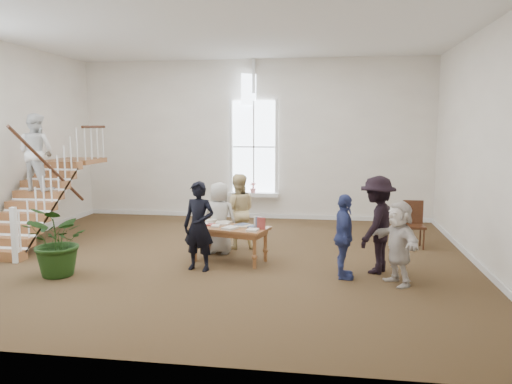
% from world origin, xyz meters
% --- Properties ---
extents(ground, '(10.00, 10.00, 0.00)m').
position_xyz_m(ground, '(0.00, 0.00, 0.00)').
color(ground, '#432F1A').
rests_on(ground, ground).
extents(room_shell, '(10.49, 10.00, 10.00)m').
position_xyz_m(room_shell, '(-0.00, 4.39, 0.40)').
color(room_shell, silver).
rests_on(room_shell, ground).
extents(staircase, '(1.10, 4.10, 2.92)m').
position_xyz_m(staircase, '(-4.34, 0.75, 1.62)').
color(staircase, brown).
rests_on(staircase, ground).
extents(library_table, '(1.62, 1.09, 0.76)m').
position_xyz_m(library_table, '(0.24, -0.21, 0.61)').
color(library_table, brown).
rests_on(library_table, ground).
extents(police_officer, '(0.67, 0.51, 1.65)m').
position_xyz_m(police_officer, '(-0.20, -0.87, 0.83)').
color(police_officer, black).
rests_on(police_officer, ground).
extents(elderly_woman, '(0.78, 0.56, 1.50)m').
position_xyz_m(elderly_woman, '(-0.10, 0.38, 0.75)').
color(elderly_woman, beige).
rests_on(elderly_woman, ground).
extents(person_yellow, '(0.90, 0.77, 1.63)m').
position_xyz_m(person_yellow, '(0.20, 0.88, 0.81)').
color(person_yellow, beige).
rests_on(person_yellow, ground).
extents(woman_cluster_a, '(0.39, 0.88, 1.49)m').
position_xyz_m(woman_cluster_a, '(2.43, -0.99, 0.74)').
color(woman_cluster_a, navy).
rests_on(woman_cluster_a, ground).
extents(woman_cluster_b, '(1.08, 1.31, 1.77)m').
position_xyz_m(woman_cluster_b, '(3.03, -0.54, 0.88)').
color(woman_cluster_b, black).
rests_on(woman_cluster_b, ground).
extents(woman_cluster_c, '(0.95, 1.37, 1.42)m').
position_xyz_m(woman_cluster_c, '(3.33, -1.19, 0.71)').
color(woman_cluster_c, silver).
rests_on(woman_cluster_c, ground).
extents(floor_plant, '(1.46, 1.38, 1.28)m').
position_xyz_m(floor_plant, '(-2.54, -1.61, 0.64)').
color(floor_plant, '#1B3912').
rests_on(floor_plant, ground).
extents(side_chair, '(0.46, 0.46, 1.02)m').
position_xyz_m(side_chair, '(4.00, 1.54, 0.57)').
color(side_chair, black).
rests_on(side_chair, ground).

